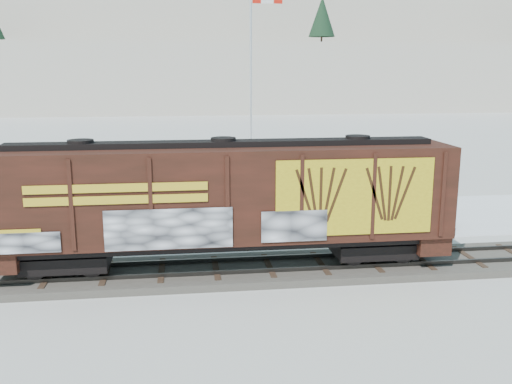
{
  "coord_description": "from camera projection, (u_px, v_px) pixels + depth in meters",
  "views": [
    {
      "loc": [
        -5.14,
        -20.19,
        7.53
      ],
      "look_at": [
        -2.09,
        3.0,
        2.49
      ],
      "focal_mm": 40.0,
      "sensor_mm": 36.0,
      "label": 1
    }
  ],
  "objects": [
    {
      "name": "ground",
      "position": [
        320.0,
        270.0,
        21.81
      ],
      "size": [
        500.0,
        500.0,
        0.0
      ],
      "primitive_type": "plane",
      "color": "white",
      "rests_on": "ground"
    },
    {
      "name": "rail_track",
      "position": [
        320.0,
        267.0,
        21.78
      ],
      "size": [
        50.0,
        3.4,
        0.43
      ],
      "color": "#59544C",
      "rests_on": "ground"
    },
    {
      "name": "parking_strip",
      "position": [
        285.0,
        220.0,
        29.08
      ],
      "size": [
        40.0,
        8.0,
        0.03
      ],
      "primitive_type": "cube",
      "color": "white",
      "rests_on": "ground"
    },
    {
      "name": "hillside",
      "position": [
        198.0,
        43.0,
        154.26
      ],
      "size": [
        360.0,
        110.0,
        93.0
      ],
      "color": "white",
      "rests_on": "ground"
    },
    {
      "name": "hopper_railcar",
      "position": [
        224.0,
        197.0,
        20.71
      ],
      "size": [
        16.47,
        3.06,
        4.62
      ],
      "color": "black",
      "rests_on": "rail_track"
    },
    {
      "name": "flagpole",
      "position": [
        253.0,
        118.0,
        34.03
      ],
      "size": [
        2.3,
        0.9,
        12.43
      ],
      "color": "silver",
      "rests_on": "ground"
    },
    {
      "name": "car_silver",
      "position": [
        205.0,
        218.0,
        26.5
      ],
      "size": [
        4.51,
        2.67,
        1.44
      ],
      "primitive_type": "imported",
      "rotation": [
        0.0,
        0.0,
        1.33
      ],
      "color": "silver",
      "rests_on": "parking_strip"
    },
    {
      "name": "car_white",
      "position": [
        261.0,
        201.0,
        29.56
      ],
      "size": [
        5.1,
        3.14,
        1.59
      ],
      "primitive_type": "imported",
      "rotation": [
        0.0,
        0.0,
        1.24
      ],
      "color": "white",
      "rests_on": "parking_strip"
    },
    {
      "name": "car_dark",
      "position": [
        407.0,
        213.0,
        27.75
      ],
      "size": [
        4.69,
        2.46,
        1.3
      ],
      "primitive_type": "imported",
      "rotation": [
        0.0,
        0.0,
        1.42
      ],
      "color": "black",
      "rests_on": "parking_strip"
    }
  ]
}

